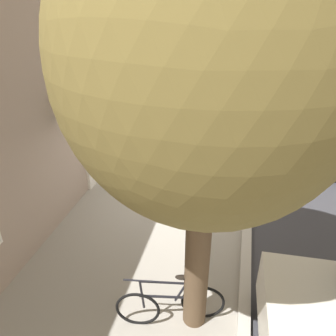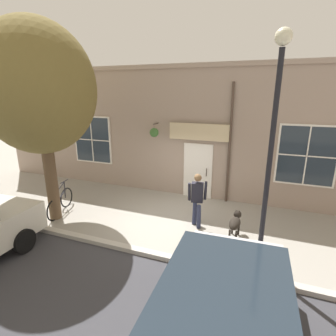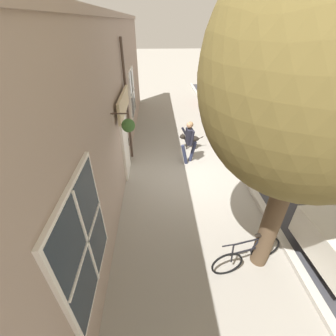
% 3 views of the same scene
% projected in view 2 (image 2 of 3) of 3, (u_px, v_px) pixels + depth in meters
% --- Properties ---
extents(ground_plane, '(90.00, 90.00, 0.00)m').
position_uv_depth(ground_plane, '(167.00, 219.00, 8.45)').
color(ground_plane, gray).
extents(storefront_facade, '(0.95, 18.00, 4.91)m').
position_uv_depth(storefront_facade, '(189.00, 133.00, 9.86)').
color(storefront_facade, gray).
rests_on(storefront_facade, ground_plane).
extents(pedestrian_walking, '(0.65, 0.55, 1.68)m').
position_uv_depth(pedestrian_walking, '(197.00, 195.00, 7.72)').
color(pedestrian_walking, '#282D47').
rests_on(pedestrian_walking, ground_plane).
extents(dog_on_leash, '(1.06, 0.33, 0.69)m').
position_uv_depth(dog_on_leash, '(235.00, 222.00, 7.30)').
color(dog_on_leash, black).
rests_on(dog_on_leash, ground_plane).
extents(street_tree_by_curb, '(3.40, 3.06, 5.92)m').
position_uv_depth(street_tree_by_curb, '(41.00, 92.00, 7.49)').
color(street_tree_by_curb, brown).
rests_on(street_tree_by_curb, ground_plane).
extents(leaning_bicycle, '(1.68, 0.50, 1.01)m').
position_uv_depth(leaning_bicycle, '(60.00, 202.00, 8.80)').
color(leaning_bicycle, black).
rests_on(leaning_bicycle, ground_plane).
extents(parked_car_mid_block, '(4.36, 2.06, 1.75)m').
position_uv_depth(parked_car_mid_block, '(222.00, 335.00, 3.43)').
color(parked_car_mid_block, '#B7B7BC').
rests_on(parked_car_mid_block, ground_plane).
extents(street_lamp, '(0.32, 0.32, 5.08)m').
position_uv_depth(street_lamp, '(274.00, 125.00, 5.25)').
color(street_lamp, black).
rests_on(street_lamp, ground_plane).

